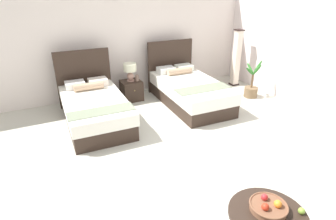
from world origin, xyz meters
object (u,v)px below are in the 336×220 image
at_px(loose_apple, 302,211).
at_px(floor_lamp_corner, 236,58).
at_px(nightstand, 131,90).
at_px(vase, 137,78).
at_px(bed_near_corner, 189,90).
at_px(bed_near_window, 94,107).
at_px(potted_palm, 251,88).
at_px(table_lamp, 130,70).
at_px(fruit_bowl, 269,207).

distance_m(loose_apple, floor_lamp_corner, 5.24).
relative_size(nightstand, vase, 3.22).
distance_m(bed_near_corner, vase, 1.25).
bearing_deg(bed_near_corner, nightstand, 145.22).
bearing_deg(floor_lamp_corner, loose_apple, -121.27).
xyz_separation_m(bed_near_window, potted_palm, (3.75, -0.34, -0.09)).
height_order(bed_near_corner, table_lamp, bed_near_corner).
xyz_separation_m(bed_near_window, table_lamp, (1.05, 0.80, 0.43)).
bearing_deg(nightstand, bed_near_window, -143.54).
xyz_separation_m(nightstand, loose_apple, (0.17, -4.70, 0.27)).
bearing_deg(loose_apple, potted_palm, 54.81).
height_order(fruit_bowl, floor_lamp_corner, floor_lamp_corner).
distance_m(nightstand, table_lamp, 0.51).
bearing_deg(fruit_bowl, loose_apple, -34.76).
bearing_deg(nightstand, fruit_bowl, -91.18).
xyz_separation_m(bed_near_window, loose_apple, (1.23, -3.92, 0.20)).
distance_m(bed_near_window, loose_apple, 4.11).
distance_m(vase, loose_apple, 4.66).
xyz_separation_m(fruit_bowl, potted_palm, (2.79, 3.39, -0.30)).
bearing_deg(table_lamp, bed_near_window, -142.85).
distance_m(bed_near_corner, floor_lamp_corner, 1.90).
relative_size(bed_near_corner, loose_apple, 32.06).
bearing_deg(bed_near_corner, fruit_bowl, -108.05).
xyz_separation_m(bed_near_corner, fruit_bowl, (-1.22, -3.73, 0.20)).
relative_size(bed_near_window, vase, 14.71).
bearing_deg(bed_near_corner, table_lamp, 144.53).
relative_size(bed_near_window, nightstand, 4.57).
height_order(bed_near_window, potted_palm, bed_near_window).
distance_m(nightstand, floor_lamp_corner, 2.94).
bearing_deg(bed_near_window, fruit_bowl, -75.58).
height_order(bed_near_window, bed_near_corner, bed_near_corner).
bearing_deg(vase, floor_lamp_corner, -3.89).
xyz_separation_m(loose_apple, floor_lamp_corner, (2.72, 4.47, 0.23)).
distance_m(table_lamp, potted_palm, 2.97).
relative_size(bed_near_corner, fruit_bowl, 5.79).
relative_size(bed_near_window, floor_lamp_corner, 1.45).
bearing_deg(nightstand, loose_apple, -87.88).
bearing_deg(fruit_bowl, bed_near_corner, 71.95).
bearing_deg(nightstand, table_lamp, 90.00).
xyz_separation_m(bed_near_window, floor_lamp_corner, (3.94, 0.55, 0.43)).
height_order(bed_near_window, table_lamp, bed_near_window).
relative_size(bed_near_window, potted_palm, 2.39).
distance_m(bed_near_corner, nightstand, 1.37).
distance_m(bed_near_corner, potted_palm, 1.61).
relative_size(table_lamp, loose_apple, 5.96).
bearing_deg(bed_near_corner, loose_apple, -103.62).
relative_size(nightstand, potted_palm, 0.52).
bearing_deg(loose_apple, bed_near_window, 107.38).
height_order(fruit_bowl, loose_apple, fruit_bowl).
distance_m(fruit_bowl, potted_palm, 4.40).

